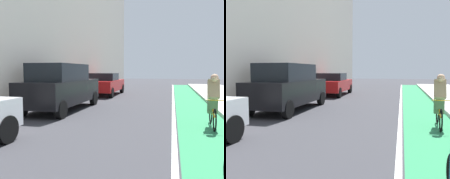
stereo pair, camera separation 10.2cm
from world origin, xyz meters
The scene contains 6 objects.
ground_plane centered at (0.00, 15.18, 0.00)m, with size 84.39×84.39×0.00m, color #38383D.
bike_lane_paint centered at (2.90, 17.18, 0.00)m, with size 1.60×38.36×0.00m, color #2D8451.
lane_divider_stripe centered at (2.00, 17.18, 0.00)m, with size 0.12×38.36×0.00m, color white.
parked_suv_black centered at (-2.65, 16.18, 1.02)m, with size 1.83×4.69×1.98m.
parked_sedan_red centered at (-2.65, 22.85, 0.79)m, with size 2.06×4.71×1.53m.
cyclist_trailing centered at (3.11, 14.41, 0.81)m, with size 0.48×1.69×1.60m.
Camera 1 is at (1.92, 6.83, 1.70)m, focal length 38.32 mm.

